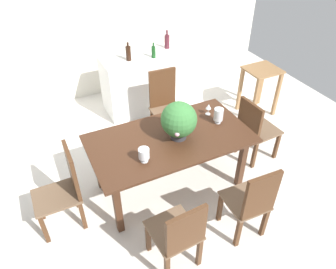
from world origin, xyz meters
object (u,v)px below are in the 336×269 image
flower_centerpiece (179,120)px  crystal_vase_left (144,154)px  dining_table (170,145)px  chair_head_end (65,187)px  kitchen_counter (153,80)px  side_table (260,82)px  crystal_vase_center_near (219,115)px  wine_bottle_dark (167,41)px  chair_far_right (165,102)px  chair_foot_end (254,128)px  chair_near_left (179,234)px  wine_bottle_green (128,53)px  chair_near_right (252,201)px  wine_glass (208,107)px  wine_bottle_clear (154,52)px

flower_centerpiece → crystal_vase_left: flower_centerpiece is taller
dining_table → chair_head_end: chair_head_end is taller
kitchen_counter → flower_centerpiece: bearing=-104.9°
dining_table → side_table: bearing=23.5°
crystal_vase_center_near → wine_bottle_dark: (0.26, 1.94, 0.17)m
chair_far_right → wine_bottle_dark: bearing=65.2°
chair_far_right → side_table: 1.63m
chair_foot_end → chair_near_left: bearing=118.6°
chair_foot_end → wine_bottle_green: wine_bottle_green is taller
chair_near_left → crystal_vase_center_near: size_ratio=4.68×
dining_table → wine_bottle_green: 1.83m
chair_near_right → chair_far_right: chair_far_right is taller
chair_near_right → chair_head_end: 1.93m
chair_near_right → kitchen_counter: chair_near_right is taller
dining_table → chair_far_right: (0.42, 1.02, -0.11)m
wine_glass → wine_bottle_clear: (-0.08, 1.48, 0.16)m
chair_foot_end → flower_centerpiece: (-1.15, -0.03, 0.50)m
dining_table → chair_near_right: (0.41, -1.02, -0.13)m
flower_centerpiece → chair_head_end: bearing=178.5°
wine_glass → kitchen_counter: kitchen_counter is taller
flower_centerpiece → dining_table: bearing=158.4°
chair_far_right → side_table: (1.62, -0.14, 0.00)m
flower_centerpiece → crystal_vase_left: bearing=-158.6°
chair_near_right → chair_far_right: (0.01, 2.04, 0.03)m
chair_head_end → flower_centerpiece: bearing=88.6°
chair_near_left → crystal_vase_left: 0.86m
chair_head_end → chair_foot_end: (2.47, -0.01, -0.03)m
kitchen_counter → side_table: bearing=-33.8°
dining_table → side_table: size_ratio=2.34×
chair_head_end → side_table: bearing=105.3°
wine_bottle_green → chair_near_left: bearing=-101.9°
wine_glass → kitchen_counter: size_ratio=0.09×
chair_near_left → kitchen_counter: kitchen_counter is taller
flower_centerpiece → side_table: 2.21m
crystal_vase_left → flower_centerpiece: bearing=21.4°
wine_bottle_clear → wine_glass: bearing=-86.9°
chair_near_right → wine_bottle_dark: (0.49, 2.97, 0.53)m
wine_bottle_dark → chair_head_end: bearing=-137.6°
chair_head_end → wine_bottle_green: (1.41, 1.78, 0.52)m
crystal_vase_left → wine_bottle_dark: wine_bottle_dark is taller
kitchen_counter → crystal_vase_left: bearing=-115.7°
chair_head_end → wine_glass: 1.91m
wine_bottle_clear → crystal_vase_left: bearing=-116.7°
dining_table → chair_near_left: bearing=-112.0°
chair_foot_end → wine_bottle_dark: 2.06m
wine_bottle_green → flower_centerpiece: bearing=-92.9°
crystal_vase_center_near → wine_glass: crystal_vase_center_near is taller
crystal_vase_center_near → wine_bottle_green: (-0.47, 1.77, 0.17)m
chair_foot_end → wine_bottle_green: bearing=27.7°
flower_centerpiece → wine_glass: size_ratio=3.09×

